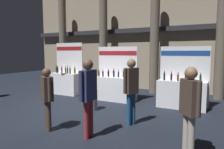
# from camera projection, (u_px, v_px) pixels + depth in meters

# --- Properties ---
(ground_plane) EXTENTS (26.92, 26.92, 0.00)m
(ground_plane) POSITION_uv_depth(u_px,v_px,m) (81.00, 109.00, 7.42)
(ground_plane) COLOR black
(hall_colonnade) EXTENTS (13.46, 1.32, 5.73)m
(hall_colonnade) POSITION_uv_depth(u_px,v_px,m) (133.00, 37.00, 11.35)
(hall_colonnade) COLOR gray
(hall_colonnade) RESTS_ON ground_plane
(exhibitor_booth_0) EXTENTS (1.57, 0.72, 2.44)m
(exhibitor_booth_0) POSITION_uv_depth(u_px,v_px,m) (66.00, 81.00, 10.01)
(exhibitor_booth_0) COLOR white
(exhibitor_booth_0) RESTS_ON ground_plane
(exhibitor_booth_1) EXTENTS (1.82, 0.66, 2.23)m
(exhibitor_booth_1) POSITION_uv_depth(u_px,v_px,m) (114.00, 86.00, 8.68)
(exhibitor_booth_1) COLOR white
(exhibitor_booth_1) RESTS_ON ground_plane
(exhibitor_booth_2) EXTENTS (1.75, 0.66, 2.21)m
(exhibitor_booth_2) POSITION_uv_depth(u_px,v_px,m) (182.00, 92.00, 7.47)
(exhibitor_booth_2) COLOR white
(exhibitor_booth_2) RESTS_ON ground_plane
(trash_bin) EXTENTS (0.40, 0.40, 0.70)m
(trash_bin) POSITION_uv_depth(u_px,v_px,m) (92.00, 100.00, 7.23)
(trash_bin) COLOR slate
(trash_bin) RESTS_ON ground_plane
(visitor_0) EXTENTS (0.24, 0.60, 1.84)m
(visitor_0) POSITION_uv_depth(u_px,v_px,m) (88.00, 91.00, 4.78)
(visitor_0) COLOR maroon
(visitor_0) RESTS_ON ground_plane
(visitor_1) EXTENTS (0.41, 0.43, 1.73)m
(visitor_1) POSITION_uv_depth(u_px,v_px,m) (190.00, 105.00, 3.85)
(visitor_1) COLOR #ADA393
(visitor_1) RESTS_ON ground_plane
(visitor_2) EXTENTS (0.45, 0.37, 1.60)m
(visitor_2) POSITION_uv_depth(u_px,v_px,m) (47.00, 94.00, 5.25)
(visitor_2) COLOR #47382D
(visitor_2) RESTS_ON ground_plane
(visitor_3) EXTENTS (0.35, 0.47, 1.82)m
(visitor_3) POSITION_uv_depth(u_px,v_px,m) (131.00, 86.00, 5.66)
(visitor_3) COLOR navy
(visitor_3) RESTS_ON ground_plane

